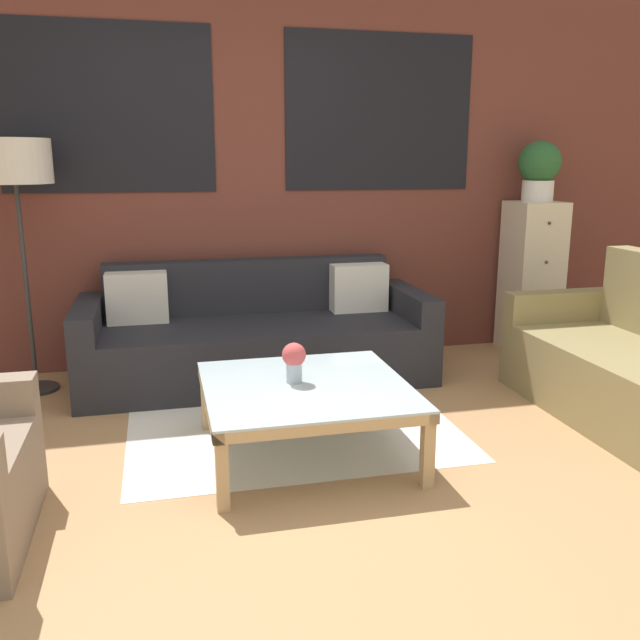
{
  "coord_description": "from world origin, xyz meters",
  "views": [
    {
      "loc": [
        -0.67,
        -2.49,
        1.47
      ],
      "look_at": [
        0.23,
        1.27,
        0.55
      ],
      "focal_mm": 38.0,
      "sensor_mm": 36.0,
      "label": 1
    }
  ],
  "objects_px": {
    "coffee_table": "(306,394)",
    "potted_plant": "(539,168)",
    "flower_vase": "(294,360)",
    "couch_dark": "(256,339)",
    "floor_lamp": "(15,170)",
    "settee_vintage": "(637,366)",
    "drawer_cabinet": "(531,277)"
  },
  "relations": [
    {
      "from": "coffee_table",
      "to": "potted_plant",
      "type": "distance_m",
      "value": 2.83
    },
    {
      "from": "flower_vase",
      "to": "potted_plant",
      "type": "bearing_deg",
      "value": 34.28
    },
    {
      "from": "couch_dark",
      "to": "flower_vase",
      "type": "relative_size",
      "value": 11.34
    },
    {
      "from": "couch_dark",
      "to": "coffee_table",
      "type": "bearing_deg",
      "value": -87.24
    },
    {
      "from": "floor_lamp",
      "to": "couch_dark",
      "type": "bearing_deg",
      "value": -3.03
    },
    {
      "from": "settee_vintage",
      "to": "flower_vase",
      "type": "xyz_separation_m",
      "value": [
        -2.02,
        -0.03,
        0.19
      ]
    },
    {
      "from": "coffee_table",
      "to": "floor_lamp",
      "type": "xyz_separation_m",
      "value": [
        -1.5,
        1.38,
        1.07
      ]
    },
    {
      "from": "potted_plant",
      "to": "couch_dark",
      "type": "bearing_deg",
      "value": -174.29
    },
    {
      "from": "settee_vintage",
      "to": "potted_plant",
      "type": "distance_m",
      "value": 1.82
    },
    {
      "from": "floor_lamp",
      "to": "coffee_table",
      "type": "bearing_deg",
      "value": -42.62
    },
    {
      "from": "couch_dark",
      "to": "flower_vase",
      "type": "height_order",
      "value": "couch_dark"
    },
    {
      "from": "floor_lamp",
      "to": "drawer_cabinet",
      "type": "xyz_separation_m",
      "value": [
        3.63,
        0.14,
        -0.83
      ]
    },
    {
      "from": "settee_vintage",
      "to": "floor_lamp",
      "type": "relative_size",
      "value": 0.95
    },
    {
      "from": "coffee_table",
      "to": "settee_vintage",
      "type": "bearing_deg",
      "value": 2.14
    },
    {
      "from": "floor_lamp",
      "to": "settee_vintage",
      "type": "bearing_deg",
      "value": -20.62
    },
    {
      "from": "coffee_table",
      "to": "flower_vase",
      "type": "bearing_deg",
      "value": 140.47
    },
    {
      "from": "coffee_table",
      "to": "flower_vase",
      "type": "height_order",
      "value": "flower_vase"
    },
    {
      "from": "couch_dark",
      "to": "settee_vintage",
      "type": "distance_m",
      "value": 2.38
    },
    {
      "from": "settee_vintage",
      "to": "potted_plant",
      "type": "relative_size",
      "value": 3.37
    },
    {
      "from": "settee_vintage",
      "to": "flower_vase",
      "type": "relative_size",
      "value": 7.37
    },
    {
      "from": "potted_plant",
      "to": "flower_vase",
      "type": "bearing_deg",
      "value": -145.72
    },
    {
      "from": "floor_lamp",
      "to": "potted_plant",
      "type": "relative_size",
      "value": 3.56
    },
    {
      "from": "floor_lamp",
      "to": "potted_plant",
      "type": "bearing_deg",
      "value": 2.25
    },
    {
      "from": "couch_dark",
      "to": "floor_lamp",
      "type": "relative_size",
      "value": 1.46
    },
    {
      "from": "couch_dark",
      "to": "coffee_table",
      "type": "height_order",
      "value": "couch_dark"
    },
    {
      "from": "coffee_table",
      "to": "floor_lamp",
      "type": "bearing_deg",
      "value": 137.38
    },
    {
      "from": "floor_lamp",
      "to": "potted_plant",
      "type": "distance_m",
      "value": 3.63
    },
    {
      "from": "couch_dark",
      "to": "drawer_cabinet",
      "type": "height_order",
      "value": "drawer_cabinet"
    },
    {
      "from": "couch_dark",
      "to": "floor_lamp",
      "type": "distance_m",
      "value": 1.83
    },
    {
      "from": "drawer_cabinet",
      "to": "potted_plant",
      "type": "bearing_deg",
      "value": 90.0
    },
    {
      "from": "settee_vintage",
      "to": "potted_plant",
      "type": "xyz_separation_m",
      "value": [
        0.15,
        1.45,
        1.09
      ]
    },
    {
      "from": "floor_lamp",
      "to": "drawer_cabinet",
      "type": "bearing_deg",
      "value": 2.25
    }
  ]
}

